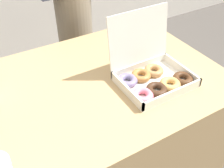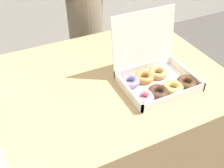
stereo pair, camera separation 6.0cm
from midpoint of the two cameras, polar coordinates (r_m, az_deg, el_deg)
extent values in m
cube|color=tan|center=(1.33, -4.30, -11.63)|extent=(1.06, 0.75, 0.72)
cube|color=white|center=(1.07, 7.72, 0.23)|extent=(0.28, 0.22, 0.01)
cube|color=white|center=(0.99, 1.49, -1.35)|extent=(0.01, 0.22, 0.04)
cube|color=white|center=(1.13, 13.37, 3.24)|extent=(0.01, 0.22, 0.04)
cube|color=white|center=(1.00, 11.50, -2.19)|extent=(0.28, 0.01, 0.04)
cube|color=white|center=(1.13, 4.55, 4.01)|extent=(0.28, 0.01, 0.04)
cube|color=white|center=(1.07, 4.29, 10.16)|extent=(0.28, 0.04, 0.22)
torus|color=pink|center=(0.98, 4.93, -2.51)|extent=(0.11, 0.11, 0.03)
torus|color=slate|center=(1.05, 1.73, 0.73)|extent=(0.09, 0.09, 0.03)
torus|color=#422819|center=(1.01, 8.03, -1.23)|extent=(0.11, 0.11, 0.03)
torus|color=#A87038|center=(1.08, 4.74, 1.83)|extent=(0.09, 0.09, 0.03)
torus|color=tan|center=(1.05, 10.94, -0.03)|extent=(0.09, 0.09, 0.03)
torus|color=#B27F4C|center=(1.11, 7.58, 2.88)|extent=(0.10, 0.10, 0.03)
torus|color=#4C2D19|center=(1.08, 13.64, 1.09)|extent=(0.10, 0.10, 0.03)
cylinder|color=gray|center=(1.78, -8.47, 6.19)|extent=(0.22, 0.22, 0.87)
camera|label=1|loc=(0.03, -91.89, -1.53)|focal=42.00mm
camera|label=2|loc=(0.03, 88.11, 1.53)|focal=42.00mm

